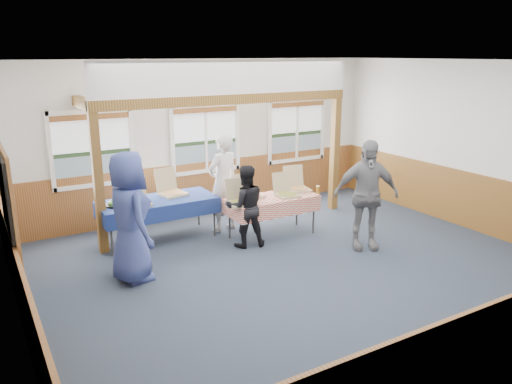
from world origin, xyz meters
TOP-DOWN VIEW (x-y plane):
  - floor at (0.00, 0.00)m, footprint 8.00×8.00m
  - ceiling at (0.00, 0.00)m, footprint 8.00×8.00m
  - wall_back at (0.00, 3.50)m, footprint 8.00×0.00m
  - wall_left at (-4.00, 0.00)m, footprint 0.00×8.00m
  - wall_right at (4.00, 0.00)m, footprint 0.00×8.00m
  - wainscot_back at (0.00, 3.48)m, footprint 7.98×0.05m
  - wainscot_front at (0.00, -3.48)m, footprint 7.98×0.05m
  - wainscot_left at (-3.98, 0.00)m, footprint 0.05×6.98m
  - wainscot_right at (3.98, 0.00)m, footprint 0.05×6.98m
  - cased_opening at (-3.96, 0.90)m, footprint 0.06×1.30m
  - window_left at (-2.30, 3.46)m, footprint 1.56×0.10m
  - window_mid at (0.00, 3.46)m, footprint 1.56×0.10m
  - window_right at (2.30, 3.46)m, footprint 1.56×0.10m
  - post_left at (-2.50, 2.30)m, footprint 0.15×0.15m
  - post_right at (2.50, 2.30)m, footprint 0.15×0.15m
  - cross_beam at (0.00, 2.30)m, footprint 5.15×0.18m
  - table_left at (-1.46, 2.41)m, footprint 2.16×1.10m
  - table_right at (0.42, 1.50)m, footprint 1.73×0.87m
  - pizza_box_a at (-1.86, 2.30)m, footprint 0.45×0.53m
  - pizza_box_b at (-1.12, 2.57)m, footprint 0.51×0.59m
  - pizza_box_c at (-0.32, 1.40)m, footprint 0.45×0.52m
  - pizza_box_d at (0.06, 1.69)m, footprint 0.50×0.56m
  - pizza_box_e at (0.68, 1.42)m, footprint 0.41×0.49m
  - pizza_box_f at (1.08, 1.64)m, footprint 0.49×0.57m
  - veggie_tray at (-2.21, 2.41)m, footprint 0.38×0.38m
  - drink_glass at (1.27, 1.25)m, footprint 0.07×0.07m
  - woman_white at (-0.21, 2.26)m, footprint 0.78×0.60m
  - woman_black at (-0.25, 1.32)m, footprint 0.83×0.72m
  - man_blue at (-2.38, 0.98)m, footprint 0.71×1.02m
  - person_grey at (1.50, 0.20)m, footprint 1.22×0.93m

SIDE VIEW (x-z plane):
  - floor at x=0.00m, z-range 0.00..0.00m
  - wainscot_back at x=0.00m, z-range 0.00..1.10m
  - wainscot_front at x=0.00m, z-range 0.00..1.10m
  - wainscot_left at x=-3.98m, z-range 0.00..1.10m
  - wainscot_right at x=3.98m, z-range 0.00..1.10m
  - table_right at x=0.42m, z-range 0.32..1.07m
  - table_left at x=-1.46m, z-range 0.33..1.09m
  - woman_black at x=-0.25m, z-range 0.00..1.47m
  - veggie_tray at x=-2.21m, z-range 0.74..0.83m
  - pizza_box_e at x=0.68m, z-range 0.62..1.03m
  - pizza_box_d at x=0.06m, z-range 0.61..1.03m
  - pizza_box_c at x=-0.32m, z-range 0.61..1.03m
  - pizza_box_f at x=1.08m, z-range 0.60..1.05m
  - pizza_box_a at x=-1.86m, z-range 0.60..1.05m
  - pizza_box_b at x=-1.12m, z-range 0.59..1.06m
  - drink_glass at x=1.27m, z-range 0.76..0.91m
  - woman_white at x=-0.21m, z-range 0.00..1.89m
  - person_grey at x=1.50m, z-range 0.00..1.92m
  - man_blue at x=-2.38m, z-range 0.00..1.97m
  - cased_opening at x=-3.96m, z-range 0.00..2.10m
  - post_left at x=-2.50m, z-range 0.00..2.40m
  - post_right at x=2.50m, z-range 0.00..2.40m
  - wall_back at x=0.00m, z-range -2.40..5.60m
  - wall_left at x=-4.00m, z-range -2.40..5.60m
  - wall_right at x=4.00m, z-range -2.40..5.60m
  - window_left at x=-2.30m, z-range 0.95..2.41m
  - window_mid at x=0.00m, z-range 0.95..2.41m
  - window_right at x=2.30m, z-range 0.95..2.41m
  - cross_beam at x=0.00m, z-range 2.40..2.58m
  - ceiling at x=0.00m, z-range 3.20..3.20m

